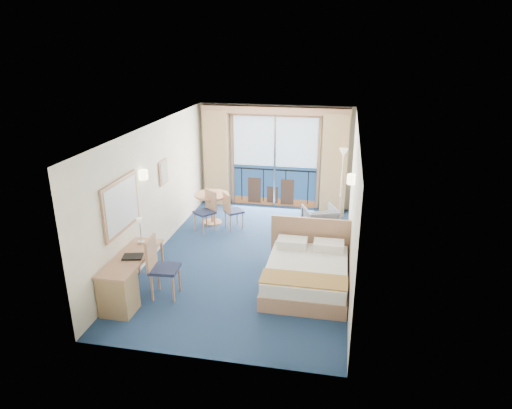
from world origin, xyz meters
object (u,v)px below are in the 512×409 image
at_px(armchair, 320,221).
at_px(table_chair_a, 231,209).
at_px(bed, 307,273).
at_px(desk, 121,286).
at_px(nightstand, 337,248).
at_px(desk_chair, 159,264).
at_px(table_chair_b, 207,208).
at_px(round_table, 212,201).
at_px(floor_lamp, 343,166).

distance_m(armchair, table_chair_a, 2.10).
height_order(bed, desk, bed).
bearing_deg(table_chair_a, nightstand, -154.43).
relative_size(armchair, desk_chair, 0.67).
height_order(bed, table_chair_a, bed).
relative_size(desk, table_chair_a, 1.78).
relative_size(nightstand, desk, 0.36).
bearing_deg(desk, desk_chair, 47.43).
bearing_deg(table_chair_a, desk, 126.99).
height_order(armchair, desk, desk).
height_order(bed, nightstand, bed).
bearing_deg(table_chair_b, bed, -3.55).
relative_size(desk, table_chair_b, 1.67).
distance_m(bed, table_chair_a, 3.11).
xyz_separation_m(round_table, table_chair_b, (0.01, -0.44, -0.03)).
distance_m(nightstand, desk_chair, 3.58).
xyz_separation_m(bed, nightstand, (0.51, 1.13, 0.00)).
height_order(desk, table_chair_b, table_chair_b).
bearing_deg(round_table, bed, -46.06).
xyz_separation_m(nightstand, table_chair_a, (-2.52, 1.23, 0.22)).
xyz_separation_m(nightstand, desk_chair, (-3.01, -1.92, 0.33)).
bearing_deg(nightstand, table_chair_a, 153.95).
relative_size(round_table, table_chair_b, 0.87).
relative_size(armchair, desk, 0.46).
distance_m(bed, nightstand, 1.25).
distance_m(floor_lamp, desk_chair, 5.42).
relative_size(nightstand, desk_chair, 0.53).
height_order(table_chair_a, table_chair_b, table_chair_b).
xyz_separation_m(floor_lamp, desk, (-3.48, -4.96, -0.93)).
xyz_separation_m(nightstand, floor_lamp, (0.00, 2.53, 1.06)).
bearing_deg(bed, round_table, 133.94).
bearing_deg(floor_lamp, nightstand, -90.04).
height_order(armchair, round_table, round_table).
bearing_deg(desk, armchair, 50.92).
distance_m(floor_lamp, round_table, 3.32).
xyz_separation_m(table_chair_a, table_chair_b, (-0.53, -0.16, 0.03)).
relative_size(floor_lamp, desk, 1.11).
bearing_deg(nightstand, floor_lamp, 89.96).
bearing_deg(floor_lamp, desk, -125.05).
bearing_deg(floor_lamp, desk_chair, -124.08).
height_order(bed, desk_chair, desk_chair).
height_order(desk_chair, table_chair_b, desk_chair).
bearing_deg(table_chair_a, bed, -178.07).
xyz_separation_m(armchair, round_table, (-2.63, 0.19, 0.23)).
xyz_separation_m(desk, desk_chair, (0.47, 0.51, 0.20)).
distance_m(armchair, desk_chair, 4.14).
bearing_deg(bed, desk, -156.36).
xyz_separation_m(desk_chair, table_chair_b, (-0.04, 2.99, -0.08)).
relative_size(bed, floor_lamp, 1.07).
relative_size(nightstand, table_chair_b, 0.60).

